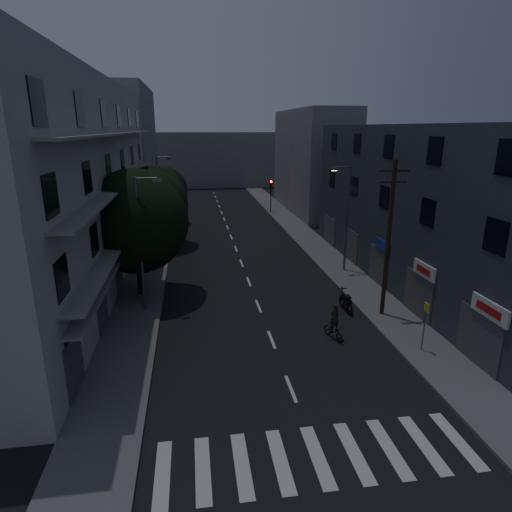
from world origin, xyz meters
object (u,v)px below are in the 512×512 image
object	(u,v)px
bus_stop_sign	(425,318)
cyclist	(334,327)
motorcycle	(346,302)
utility_pole	(389,237)

from	to	relation	value
bus_stop_sign	cyclist	world-z (taller)	bus_stop_sign
motorcycle	cyclist	distance (m)	3.90
utility_pole	cyclist	world-z (taller)	utility_pole
utility_pole	cyclist	size ratio (longest dim) A/B	4.44
motorcycle	cyclist	xyz separation A→B (m)	(-1.91, -3.40, 0.15)
utility_pole	bus_stop_sign	bearing A→B (deg)	-88.95
bus_stop_sign	motorcycle	bearing A→B (deg)	109.43
motorcycle	cyclist	size ratio (longest dim) A/B	1.04
utility_pole	bus_stop_sign	distance (m)	5.35
bus_stop_sign	cyclist	size ratio (longest dim) A/B	1.25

